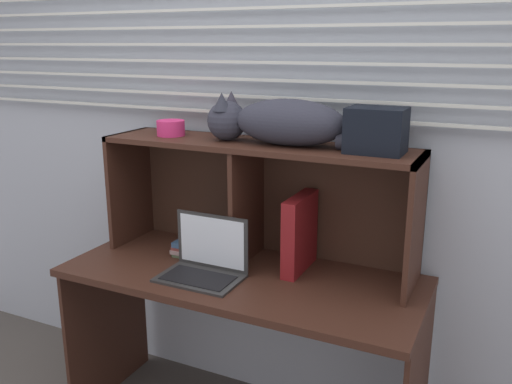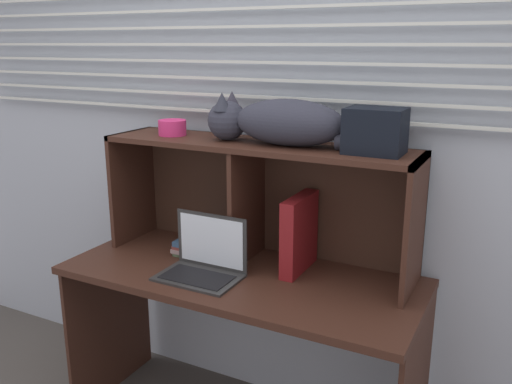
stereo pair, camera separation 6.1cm
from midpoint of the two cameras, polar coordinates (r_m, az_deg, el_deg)
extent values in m
cube|color=#ABB5C2|center=(2.37, 3.04, 5.79)|extent=(4.40, 0.04, 2.50)
cube|color=silver|center=(2.31, 2.55, 8.07)|extent=(3.41, 0.02, 0.01)
cube|color=silver|center=(2.30, 2.57, 9.83)|extent=(3.41, 0.02, 0.01)
cube|color=silver|center=(2.30, 2.60, 11.60)|extent=(3.41, 0.02, 0.01)
cube|color=silver|center=(2.29, 2.62, 13.38)|extent=(3.41, 0.02, 0.01)
cube|color=silver|center=(2.29, 2.64, 15.16)|extent=(3.41, 0.02, 0.01)
cube|color=silver|center=(2.29, 2.66, 16.94)|extent=(3.41, 0.02, 0.01)
cube|color=silver|center=(2.30, 2.69, 18.72)|extent=(3.41, 0.02, 0.01)
cube|color=#3C2118|center=(2.22, -0.87, -8.83)|extent=(1.45, 0.61, 0.03)
cube|color=#3C2118|center=(2.76, -14.37, -12.87)|extent=(0.02, 0.55, 0.72)
cube|color=#3C2118|center=(2.19, 0.81, 4.89)|extent=(1.31, 0.31, 0.02)
cube|color=#3C2118|center=(2.59, -12.10, 0.65)|extent=(0.02, 0.31, 0.51)
cube|color=#3C2118|center=(2.05, 17.12, -3.52)|extent=(0.02, 0.31, 0.51)
cube|color=#3C2118|center=(2.27, -0.17, -1.36)|extent=(0.02, 0.30, 0.49)
cube|color=#3E261B|center=(2.38, 2.41, -0.31)|extent=(1.31, 0.01, 0.51)
ellipsoid|color=#2E2F3B|center=(2.11, 4.32, 7.26)|extent=(0.45, 0.20, 0.18)
sphere|color=#2E2F3B|center=(2.23, -2.22, 7.47)|extent=(0.16, 0.16, 0.16)
cone|color=#2A2D38|center=(2.19, -2.77, 9.42)|extent=(0.07, 0.07, 0.07)
cone|color=#312F3B|center=(2.26, -1.74, 9.62)|extent=(0.07, 0.07, 0.07)
cylinder|color=#2E2F3B|center=(2.02, 12.07, 5.03)|extent=(0.20, 0.07, 0.07)
cube|color=#2C2C2C|center=(2.17, -5.23, -8.90)|extent=(0.32, 0.21, 0.01)
cube|color=#2C2C2C|center=(2.21, -3.86, -5.12)|extent=(0.32, 0.01, 0.23)
cube|color=white|center=(2.20, -3.92, -5.16)|extent=(0.29, 0.00, 0.20)
cube|color=black|center=(2.16, -5.38, -8.84)|extent=(0.27, 0.15, 0.00)
cube|color=maroon|center=(2.20, 5.35, -4.36)|extent=(0.06, 0.26, 0.31)
cube|color=#556E4C|center=(2.46, -4.86, -5.90)|extent=(0.15, 0.25, 0.01)
cube|color=gray|center=(2.45, -5.05, -5.56)|extent=(0.15, 0.25, 0.02)
cube|color=brown|center=(2.44, -4.94, -5.21)|extent=(0.15, 0.25, 0.01)
cube|color=#345378|center=(2.43, -4.87, -4.84)|extent=(0.15, 0.25, 0.02)
cylinder|color=#D82E70|center=(2.39, -8.01, 6.68)|extent=(0.12, 0.12, 0.07)
cube|color=black|center=(2.01, 13.24, 6.24)|extent=(0.21, 0.16, 0.16)
camera|label=1|loc=(0.03, -89.21, 0.22)|focal=38.24mm
camera|label=2|loc=(0.03, 90.79, -0.22)|focal=38.24mm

